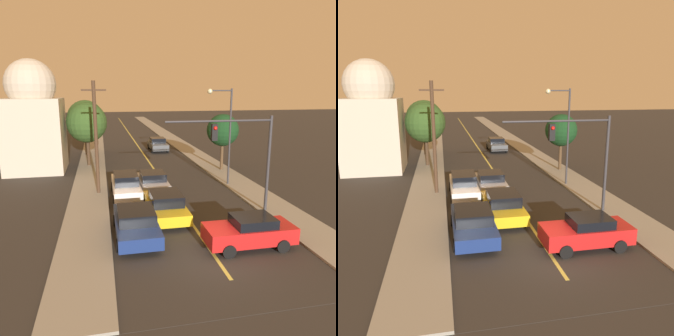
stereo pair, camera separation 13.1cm
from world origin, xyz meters
TOP-DOWN VIEW (x-y plane):
  - ground_plane at (0.00, 0.00)m, footprint 200.00×200.00m
  - road_surface at (0.00, 36.00)m, footprint 8.70×80.00m
  - sidewalk_left at (-5.60, 36.00)m, footprint 2.50×80.00m
  - sidewalk_right at (5.60, 36.00)m, footprint 2.50×80.00m
  - car_near_lane_front at (-1.22, 4.83)m, footprint 2.05×4.73m
  - car_near_lane_second at (-1.22, 9.52)m, footprint 2.00×4.15m
  - car_outer_lane_front at (-3.13, 2.58)m, footprint 2.09×4.73m
  - car_outer_lane_second at (-3.13, 8.85)m, footprint 1.88×4.99m
  - car_far_oncoming at (1.96, 25.67)m, footprint 2.02×4.33m
  - car_crossing_right at (1.85, 0.46)m, footprint 4.09×1.84m
  - traffic_signal_mast at (3.18, 4.44)m, footprint 6.15×0.42m
  - streetlamp_right at (4.26, 10.22)m, footprint 1.89×0.36m
  - utility_pole_left at (-4.95, 9.90)m, footprint 1.60×0.24m
  - tree_left_near at (-6.19, 24.43)m, footprint 3.95×3.95m
  - tree_left_far at (-5.86, 18.86)m, footprint 3.71×3.71m
  - tree_right_near at (5.85, 14.68)m, footprint 2.80×2.80m
  - domed_building_left at (-10.30, 18.00)m, footprint 4.89×4.89m

SIDE VIEW (x-z plane):
  - ground_plane at x=0.00m, z-range 0.00..0.00m
  - road_surface at x=0.00m, z-range 0.00..0.01m
  - sidewalk_left at x=-5.60m, z-range 0.00..0.12m
  - sidewalk_right at x=5.60m, z-range 0.00..0.12m
  - car_near_lane_front at x=-1.22m, z-range 0.00..1.48m
  - car_outer_lane_front at x=-3.13m, z-range 0.01..1.49m
  - car_crossing_right at x=1.85m, z-range 0.02..1.50m
  - car_near_lane_second at x=-1.22m, z-range 0.01..1.52m
  - car_far_oncoming at x=1.96m, z-range 0.01..1.55m
  - car_outer_lane_second at x=-3.13m, z-range 0.00..1.67m
  - tree_right_near at x=5.85m, z-range 1.17..6.10m
  - traffic_signal_mast at x=3.18m, z-range 1.22..6.78m
  - tree_left_near at x=-6.19m, z-range 1.08..7.00m
  - utility_pole_left at x=-4.95m, z-range 0.28..7.82m
  - tree_left_far at x=-5.86m, z-range 1.20..7.08m
  - domed_building_left at x=-10.30m, z-range -0.20..9.46m
  - streetlamp_right at x=4.26m, z-range 1.13..8.18m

